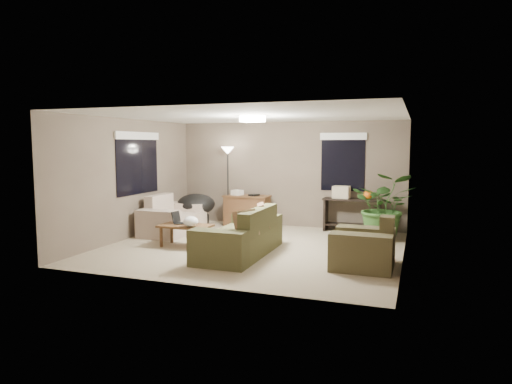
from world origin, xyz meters
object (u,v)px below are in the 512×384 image
(desk, at_px, (247,211))
(houseplant, at_px, (384,214))
(cat_scratching_post, at_px, (384,248))
(coffee_table, at_px, (185,228))
(armchair, at_px, (364,249))
(main_sofa, at_px, (242,238))
(loveseat, at_px, (172,220))
(floor_lamp, at_px, (228,160))
(papasan_chair, at_px, (196,208))
(console_table, at_px, (352,212))

(desk, height_order, houseplant, houseplant)
(cat_scratching_post, bearing_deg, coffee_table, -177.16)
(armchair, height_order, coffee_table, armchair)
(armchair, bearing_deg, coffee_table, 173.72)
(main_sofa, xyz_separation_m, loveseat, (-2.20, 1.32, 0.00))
(coffee_table, xyz_separation_m, houseplant, (3.57, 1.95, 0.19))
(armchair, bearing_deg, desk, 137.66)
(armchair, height_order, houseplant, houseplant)
(floor_lamp, bearing_deg, coffee_table, -86.81)
(papasan_chair, xyz_separation_m, floor_lamp, (0.64, 0.45, 1.13))
(loveseat, bearing_deg, desk, 46.73)
(papasan_chair, distance_m, cat_scratching_post, 4.81)
(armchair, xyz_separation_m, houseplant, (0.14, 2.32, 0.25))
(floor_lamp, bearing_deg, armchair, -37.85)
(papasan_chair, relative_size, floor_lamp, 0.50)
(console_table, height_order, cat_scratching_post, console_table)
(cat_scratching_post, bearing_deg, main_sofa, -170.02)
(houseplant, bearing_deg, cat_scratching_post, -85.77)
(loveseat, relative_size, coffee_table, 1.60)
(loveseat, bearing_deg, coffee_table, -49.06)
(console_table, relative_size, houseplant, 0.93)
(armchair, relative_size, cat_scratching_post, 2.00)
(main_sofa, relative_size, desk, 2.00)
(armchair, relative_size, coffee_table, 1.00)
(coffee_table, relative_size, floor_lamp, 0.52)
(armchair, height_order, console_table, armchair)
(main_sofa, distance_m, cat_scratching_post, 2.47)
(coffee_table, height_order, floor_lamp, floor_lamp)
(main_sofa, xyz_separation_m, houseplant, (2.30, 2.19, 0.25))
(console_table, relative_size, cat_scratching_post, 2.60)
(console_table, height_order, floor_lamp, floor_lamp)
(papasan_chair, bearing_deg, floor_lamp, 35.06)
(loveseat, height_order, console_table, loveseat)
(main_sofa, xyz_separation_m, papasan_chair, (-2.04, 2.19, 0.17))
(main_sofa, height_order, armchair, same)
(desk, bearing_deg, console_table, 4.07)
(main_sofa, bearing_deg, armchair, -3.54)
(main_sofa, distance_m, floor_lamp, 3.26)
(houseplant, relative_size, cat_scratching_post, 2.79)
(coffee_table, bearing_deg, floor_lamp, 93.19)
(houseplant, bearing_deg, armchair, -93.50)
(papasan_chair, distance_m, houseplant, 4.34)
(console_table, bearing_deg, loveseat, -157.79)
(coffee_table, height_order, houseplant, houseplant)
(coffee_table, height_order, papasan_chair, papasan_chair)
(coffee_table, xyz_separation_m, papasan_chair, (-0.77, 1.94, 0.11))
(main_sofa, xyz_separation_m, coffee_table, (-1.27, 0.24, 0.06))
(main_sofa, distance_m, desk, 2.83)
(loveseat, bearing_deg, houseplant, 10.92)
(main_sofa, distance_m, coffee_table, 1.29)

